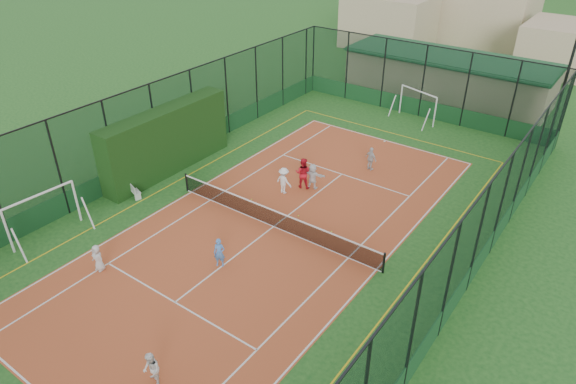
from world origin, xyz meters
name	(u,v)px	position (x,y,z in m)	size (l,w,h in m)	color
ground	(274,227)	(0.00, 0.00, 0.00)	(300.00, 300.00, 0.00)	#1B4F1D
court_slab	(274,227)	(0.00, 0.00, 0.01)	(11.17, 23.97, 0.01)	#B94D29
tennis_net	(273,218)	(0.00, 0.00, 0.53)	(11.67, 0.12, 1.06)	black
perimeter_fence	(273,182)	(0.00, 0.00, 2.50)	(18.12, 34.12, 5.00)	black
floodlight_ne	(564,85)	(8.60, 16.60, 4.12)	(0.60, 0.26, 8.25)	black
clubhouse	(448,76)	(0.00, 22.00, 1.57)	(15.20, 7.20, 3.15)	tan
hedge_left	(167,140)	(-8.30, 1.13, 1.83)	(1.26, 8.38, 3.67)	black
white_bench	(133,188)	(-7.80, -1.95, 0.41)	(1.47, 0.40, 0.83)	white
futsal_goal_near	(44,216)	(-8.08, -6.69, 1.10)	(0.99, 3.40, 2.19)	white
futsal_goal_far	(417,106)	(0.13, 16.21, 1.03)	(3.20, 0.93, 2.06)	white
child_near_left	(98,258)	(-4.06, -6.85, 0.63)	(0.60, 0.39, 1.23)	silver
child_near_mid	(219,253)	(-0.10, -3.65, 0.68)	(0.49, 0.32, 1.34)	#4C88D9
child_near_right	(152,370)	(2.27, -9.47, 0.68)	(0.65, 0.51, 1.34)	white
child_far_left	(284,181)	(-1.47, 2.84, 0.75)	(0.95, 0.55, 1.47)	white
child_far_right	(371,159)	(1.02, 7.82, 0.71)	(0.81, 0.34, 1.39)	silver
child_far_back	(313,176)	(-0.51, 4.14, 0.73)	(1.33, 0.42, 1.44)	white
coach	(303,173)	(-0.99, 3.92, 0.87)	(0.84, 0.65, 1.72)	red
tennis_balls	(289,216)	(0.13, 1.12, 0.04)	(4.95, 0.94, 0.07)	#CCE033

